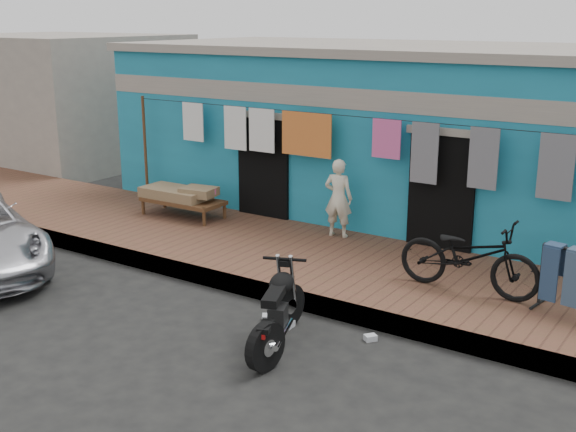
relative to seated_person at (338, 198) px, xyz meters
The scene contains 13 objects.
ground 4.22m from the seated_person, 84.77° to the right, with size 80.00×80.00×0.00m, color black.
sidewalk 1.41m from the seated_person, 71.14° to the right, with size 28.00×3.00×0.25m, color brown.
curb 2.70m from the seated_person, 81.63° to the right, with size 28.00×0.10×0.25m, color gray.
building 3.01m from the seated_person, 82.63° to the left, with size 12.20×5.20×3.36m.
neighbor_left 11.04m from the seated_person, 164.72° to the left, with size 6.00×5.00×3.40m, color #9E9384.
clothesline 0.97m from the seated_person, 22.06° to the left, with size 10.06×0.06×2.10m.
seated_person is the anchor object (origin of this frame).
bicycle 3.03m from the seated_person, 24.49° to the right, with size 0.68×1.93×1.25m, color black.
motorcycle 3.93m from the seated_person, 70.89° to the right, with size 1.09×1.64×1.00m, color black, non-canonical shape.
charpoy 3.12m from the seated_person, behind, with size 1.69×0.82×0.56m, color brown, non-canonical shape.
litter_a 3.31m from the seated_person, 76.47° to the right, with size 0.18×0.14×0.08m, color silver.
litter_b 3.71m from the seated_person, 53.54° to the right, with size 0.15×0.11×0.07m, color silver.
litter_c 3.44m from the seated_person, 71.61° to the right, with size 0.21×0.16×0.08m, color silver.
Camera 1 is at (5.47, -6.21, 3.90)m, focal length 45.00 mm.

